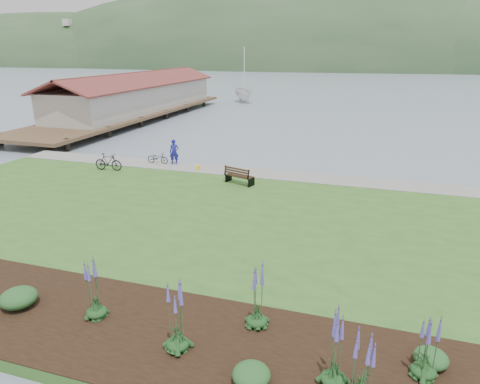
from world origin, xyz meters
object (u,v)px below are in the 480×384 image
object	(u,v)px
person	(174,150)
sailboat	(244,102)
park_bench	(239,175)
bicycle_a	(158,158)

from	to	relation	value
person	sailboat	distance (m)	39.84
park_bench	person	size ratio (longest dim) A/B	0.91
bicycle_a	sailboat	bearing A→B (deg)	7.60
person	bicycle_a	bearing A→B (deg)	163.67
park_bench	sailboat	size ratio (longest dim) A/B	0.07
bicycle_a	sailboat	xyz separation A→B (m)	(-5.72, 39.29, -0.81)
person	bicycle_a	distance (m)	1.40
person	bicycle_a	xyz separation A→B (m)	(-1.25, -0.09, -0.62)
park_bench	person	xyz separation A→B (m)	(-5.62, 2.97, 0.49)
person	bicycle_a	size ratio (longest dim) A/B	1.32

